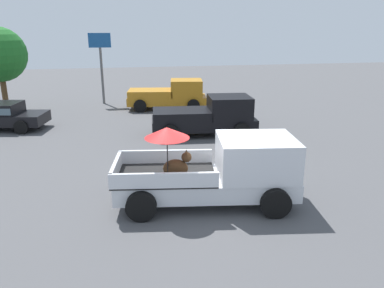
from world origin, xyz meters
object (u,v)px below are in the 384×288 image
object	(u,v)px
pickup_truck_far	(170,95)
motel_sign	(101,54)
pickup_truck_red	(208,116)
pickup_truck_main	(222,170)
parked_sedan_near	(0,115)

from	to	relation	value
pickup_truck_far	motel_sign	size ratio (longest dim) A/B	1.11
pickup_truck_red	pickup_truck_main	bearing A→B (deg)	-95.25
pickup_truck_far	motel_sign	distance (m)	5.41
pickup_truck_far	motel_sign	xyz separation A→B (m)	(-4.11, 2.61, 2.35)
pickup_truck_red	pickup_truck_far	distance (m)	6.21
parked_sedan_near	pickup_truck_red	bearing A→B (deg)	-5.62
pickup_truck_main	pickup_truck_far	bearing A→B (deg)	96.80
pickup_truck_red	motel_sign	xyz separation A→B (m)	(-4.96, 8.76, 2.35)
pickup_truck_main	motel_sign	distance (m)	16.26
pickup_truck_main	pickup_truck_red	bearing A→B (deg)	87.91
pickup_truck_red	parked_sedan_near	world-z (taller)	pickup_truck_red
parked_sedan_near	motel_sign	bearing A→B (deg)	61.22
pickup_truck_far	parked_sedan_near	xyz separation A→B (m)	(-8.97, -3.13, -0.13)
pickup_truck_main	pickup_truck_red	xyz separation A→B (m)	(1.38, 6.95, -0.09)
motel_sign	pickup_truck_red	bearing A→B (deg)	-60.47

